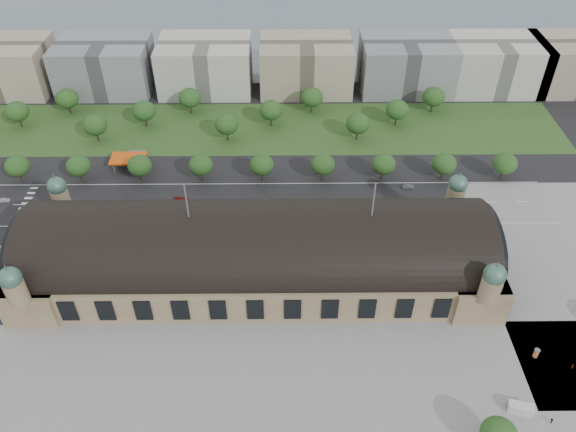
{
  "coord_description": "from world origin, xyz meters",
  "views": [
    {
      "loc": [
        8.6,
        -129.0,
        133.7
      ],
      "look_at": [
        9.94,
        13.72,
        14.0
      ],
      "focal_mm": 35.0,
      "sensor_mm": 36.0,
      "label": 1
    }
  ],
  "objects_px": {
    "traffic_car_4": "(231,213)",
    "bus_mid": "(256,210)",
    "pedestrian_1": "(572,366)",
    "traffic_car_6": "(448,207)",
    "van_south": "(519,408)",
    "pedestrian_4": "(551,421)",
    "traffic_car_1": "(4,200)",
    "parked_car_3": "(117,232)",
    "bus_west": "(204,210)",
    "parked_car_1": "(39,226)",
    "parked_car_5": "(172,227)",
    "bus_east": "(301,213)",
    "parked_car_2": "(92,232)",
    "parked_car_6": "(211,226)",
    "petrol_station": "(133,157)",
    "parked_car_4": "(113,233)",
    "parked_car_0": "(54,233)",
    "traffic_car_5": "(408,187)",
    "advertising_column": "(536,353)",
    "traffic_car_3": "(182,199)"
  },
  "relations": [
    {
      "from": "parked_car_0",
      "to": "advertising_column",
      "type": "distance_m",
      "value": 162.79
    },
    {
      "from": "traffic_car_4",
      "to": "parked_car_4",
      "type": "relative_size",
      "value": 1.13
    },
    {
      "from": "parked_car_4",
      "to": "pedestrian_4",
      "type": "relative_size",
      "value": 2.33
    },
    {
      "from": "parked_car_1",
      "to": "pedestrian_1",
      "type": "bearing_deg",
      "value": 34.02
    },
    {
      "from": "parked_car_4",
      "to": "advertising_column",
      "type": "bearing_deg",
      "value": 42.6
    },
    {
      "from": "traffic_car_4",
      "to": "van_south",
      "type": "distance_m",
      "value": 114.77
    },
    {
      "from": "bus_mid",
      "to": "parked_car_1",
      "type": "bearing_deg",
      "value": 99.06
    },
    {
      "from": "traffic_car_6",
      "to": "parked_car_2",
      "type": "distance_m",
      "value": 130.87
    },
    {
      "from": "parked_car_0",
      "to": "traffic_car_1",
      "type": "bearing_deg",
      "value": -151.08
    },
    {
      "from": "bus_mid",
      "to": "traffic_car_5",
      "type": "bearing_deg",
      "value": -71.81
    },
    {
      "from": "traffic_car_6",
      "to": "bus_east",
      "type": "height_order",
      "value": "bus_east"
    },
    {
      "from": "traffic_car_6",
      "to": "parked_car_6",
      "type": "distance_m",
      "value": 88.91
    },
    {
      "from": "traffic_car_1",
      "to": "pedestrian_1",
      "type": "bearing_deg",
      "value": -116.34
    },
    {
      "from": "parked_car_5",
      "to": "traffic_car_4",
      "type": "bearing_deg",
      "value": 71.56
    },
    {
      "from": "parked_car_2",
      "to": "petrol_station",
      "type": "bearing_deg",
      "value": 145.08
    },
    {
      "from": "parked_car_4",
      "to": "traffic_car_6",
      "type": "bearing_deg",
      "value": 70.92
    },
    {
      "from": "traffic_car_3",
      "to": "bus_west",
      "type": "bearing_deg",
      "value": -123.2
    },
    {
      "from": "traffic_car_1",
      "to": "pedestrian_4",
      "type": "bearing_deg",
      "value": -122.02
    },
    {
      "from": "traffic_car_6",
      "to": "parked_car_3",
      "type": "xyz_separation_m",
      "value": [
        -121.54,
        -13.36,
        0.08
      ]
    },
    {
      "from": "traffic_car_1",
      "to": "parked_car_6",
      "type": "xyz_separation_m",
      "value": [
        80.31,
        -15.64,
        -0.01
      ]
    },
    {
      "from": "van_south",
      "to": "pedestrian_4",
      "type": "xyz_separation_m",
      "value": [
        7.26,
        -3.4,
        -0.45
      ]
    },
    {
      "from": "van_south",
      "to": "pedestrian_4",
      "type": "distance_m",
      "value": 8.03
    },
    {
      "from": "parked_car_0",
      "to": "bus_west",
      "type": "bearing_deg",
      "value": 78.4
    },
    {
      "from": "traffic_car_3",
      "to": "parked_car_3",
      "type": "bearing_deg",
      "value": 138.78
    },
    {
      "from": "traffic_car_5",
      "to": "parked_car_6",
      "type": "bearing_deg",
      "value": 104.58
    },
    {
      "from": "traffic_car_4",
      "to": "bus_mid",
      "type": "xyz_separation_m",
      "value": [
        9.32,
        0.45,
        1.01
      ]
    },
    {
      "from": "traffic_car_1",
      "to": "bus_mid",
      "type": "height_order",
      "value": "bus_mid"
    },
    {
      "from": "traffic_car_1",
      "to": "parked_car_0",
      "type": "bearing_deg",
      "value": -131.64
    },
    {
      "from": "traffic_car_5",
      "to": "parked_car_1",
      "type": "height_order",
      "value": "traffic_car_5"
    },
    {
      "from": "parked_car_4",
      "to": "traffic_car_3",
      "type": "bearing_deg",
      "value": 105.1
    },
    {
      "from": "traffic_car_1",
      "to": "traffic_car_4",
      "type": "xyz_separation_m",
      "value": [
        87.08,
        -8.48,
        0.13
      ]
    },
    {
      "from": "traffic_car_4",
      "to": "parked_car_3",
      "type": "bearing_deg",
      "value": -74.13
    },
    {
      "from": "traffic_car_3",
      "to": "traffic_car_6",
      "type": "height_order",
      "value": "traffic_car_3"
    },
    {
      "from": "traffic_car_1",
      "to": "bus_west",
      "type": "height_order",
      "value": "bus_west"
    },
    {
      "from": "parked_car_1",
      "to": "bus_west",
      "type": "relative_size",
      "value": 0.4
    },
    {
      "from": "parked_car_1",
      "to": "parked_car_6",
      "type": "height_order",
      "value": "parked_car_6"
    },
    {
      "from": "advertising_column",
      "to": "traffic_car_6",
      "type": "bearing_deg",
      "value": 98.18
    },
    {
      "from": "parked_car_5",
      "to": "pedestrian_4",
      "type": "distance_m",
      "value": 133.19
    },
    {
      "from": "traffic_car_1",
      "to": "bus_west",
      "type": "distance_m",
      "value": 77.58
    },
    {
      "from": "pedestrian_1",
      "to": "traffic_car_6",
      "type": "bearing_deg",
      "value": 26.63
    },
    {
      "from": "traffic_car_1",
      "to": "van_south",
      "type": "distance_m",
      "value": 190.52
    },
    {
      "from": "bus_mid",
      "to": "parked_car_2",
      "type": "bearing_deg",
      "value": 104.69
    },
    {
      "from": "parked_car_5",
      "to": "bus_east",
      "type": "height_order",
      "value": "bus_east"
    },
    {
      "from": "traffic_car_1",
      "to": "bus_east",
      "type": "xyz_separation_m",
      "value": [
        113.4,
        -9.55,
        0.92
      ]
    },
    {
      "from": "parked_car_4",
      "to": "van_south",
      "type": "distance_m",
      "value": 141.19
    },
    {
      "from": "traffic_car_1",
      "to": "parked_car_6",
      "type": "distance_m",
      "value": 81.82
    },
    {
      "from": "traffic_car_5",
      "to": "parked_car_2",
      "type": "distance_m",
      "value": 120.39
    },
    {
      "from": "petrol_station",
      "to": "parked_car_4",
      "type": "relative_size",
      "value": 3.32
    },
    {
      "from": "parked_car_2",
      "to": "pedestrian_1",
      "type": "height_order",
      "value": "pedestrian_1"
    },
    {
      "from": "traffic_car_6",
      "to": "advertising_column",
      "type": "bearing_deg",
      "value": 15.55
    }
  ]
}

